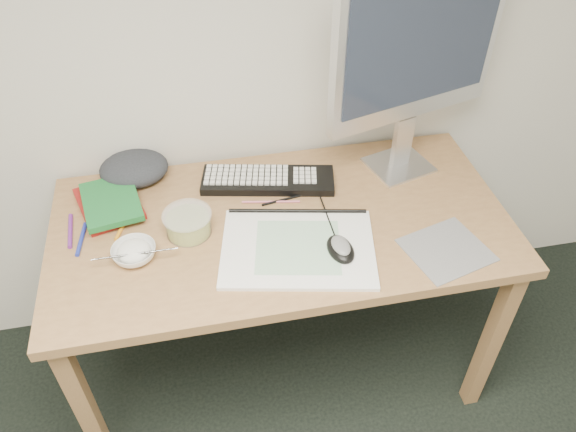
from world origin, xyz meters
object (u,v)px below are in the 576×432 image
desk (282,240)px  keyboard (268,180)px  sketchpad (298,248)px  monitor (417,52)px  rice_bowl (134,253)px

desk → keyboard: size_ratio=3.23×
sketchpad → monitor: bearing=49.3°
rice_bowl → desk: bearing=9.2°
monitor → desk: bearing=-172.2°
desk → monitor: (0.45, 0.19, 0.50)m
sketchpad → monitor: size_ratio=0.66×
desk → rice_bowl: rice_bowl is taller
desk → monitor: bearing=23.5°
sketchpad → monitor: (0.42, 0.33, 0.41)m
sketchpad → rice_bowl: 0.47m
monitor → rice_bowl: monitor is taller
sketchpad → keyboard: size_ratio=1.02×
monitor → rice_bowl: 1.01m
keyboard → monitor: monitor is taller
desk → monitor: 0.70m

